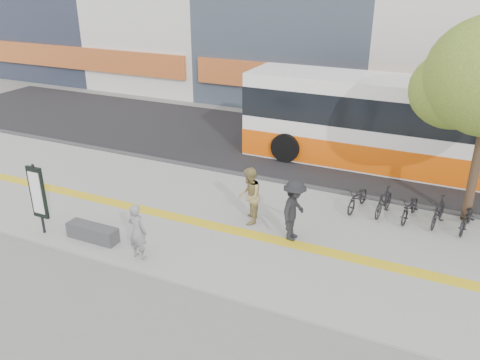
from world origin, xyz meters
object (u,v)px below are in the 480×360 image
at_px(signboard, 38,194).
at_px(bus, 409,128).
at_px(pedestrian_dark, 294,210).
at_px(bench, 93,232).
at_px(pedestrian_tan, 249,196).
at_px(seated_woman, 137,231).

height_order(signboard, bus, bus).
bearing_deg(pedestrian_dark, bus, -14.05).
xyz_separation_m(bench, pedestrian_tan, (3.70, 2.89, 0.67)).
relative_size(seated_woman, pedestrian_dark, 0.87).
relative_size(bus, pedestrian_tan, 7.19).
xyz_separation_m(signboard, pedestrian_tan, (5.30, 3.19, -0.39)).
distance_m(seated_woman, pedestrian_dark, 4.41).
bearing_deg(seated_woman, bus, -113.55).
height_order(seated_woman, pedestrian_tan, pedestrian_tan).
bearing_deg(seated_woman, pedestrian_tan, -115.47).
height_order(signboard, seated_woman, signboard).
bearing_deg(pedestrian_tan, bench, -69.42).
distance_m(bench, bus, 12.28).
bearing_deg(bench, seated_woman, -7.17).
relative_size(bus, seated_woman, 8.02).
bearing_deg(pedestrian_dark, pedestrian_tan, 78.41).
bearing_deg(signboard, seated_woman, 1.33).
bearing_deg(pedestrian_dark, signboard, 114.65).
relative_size(seated_woman, pedestrian_tan, 0.90).
relative_size(signboard, bus, 0.17).
relative_size(bench, pedestrian_tan, 0.89).
bearing_deg(bus, seated_woman, -119.46).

